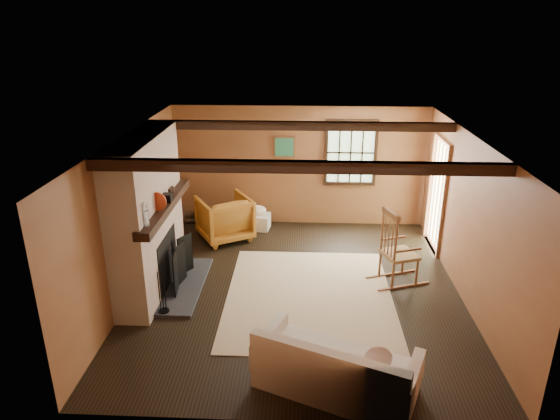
# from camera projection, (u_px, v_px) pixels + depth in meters

# --- Properties ---
(ground) EXTENTS (5.50, 5.50, 0.00)m
(ground) POSITION_uv_depth(u_px,v_px,m) (296.00, 289.00, 7.79)
(ground) COLOR black
(ground) RESTS_ON ground
(room_envelope) EXTENTS (5.02, 5.52, 2.44)m
(room_envelope) POSITION_uv_depth(u_px,v_px,m) (313.00, 185.00, 7.44)
(room_envelope) COLOR brown
(room_envelope) RESTS_ON ground
(fireplace) EXTENTS (1.02, 2.30, 2.40)m
(fireplace) POSITION_uv_depth(u_px,v_px,m) (149.00, 221.00, 7.49)
(fireplace) COLOR #AA4C42
(fireplace) RESTS_ON ground
(rug) EXTENTS (2.50, 3.00, 0.01)m
(rug) POSITION_uv_depth(u_px,v_px,m) (309.00, 296.00, 7.59)
(rug) COLOR beige
(rug) RESTS_ON ground
(rocking_chair) EXTENTS (1.01, 0.74, 1.25)m
(rocking_chair) POSITION_uv_depth(u_px,v_px,m) (397.00, 252.00, 7.83)
(rocking_chair) COLOR #A87951
(rocking_chair) RESTS_ON ground
(sofa) EXTENTS (1.97, 1.43, 0.73)m
(sofa) POSITION_uv_depth(u_px,v_px,m) (335.00, 372.00, 5.57)
(sofa) COLOR white
(sofa) RESTS_ON ground
(firewood_pile) EXTENTS (0.69, 0.12, 0.25)m
(firewood_pile) POSITION_uv_depth(u_px,v_px,m) (202.00, 218.00, 10.26)
(firewood_pile) COLOR brown
(firewood_pile) RESTS_ON ground
(laundry_basket) EXTENTS (0.54, 0.44, 0.30)m
(laundry_basket) POSITION_uv_depth(u_px,v_px,m) (257.00, 221.00, 10.00)
(laundry_basket) COLOR white
(laundry_basket) RESTS_ON ground
(basket_pillow) EXTENTS (0.41, 0.34, 0.19)m
(basket_pillow) POSITION_uv_depth(u_px,v_px,m) (257.00, 210.00, 9.91)
(basket_pillow) COLOR white
(basket_pillow) RESTS_ON laundry_basket
(armchair) EXTENTS (1.24, 1.25, 0.84)m
(armchair) POSITION_uv_depth(u_px,v_px,m) (224.00, 218.00, 9.45)
(armchair) COLOR #BF6026
(armchair) RESTS_ON ground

